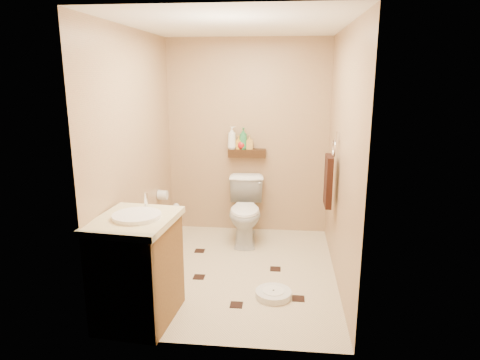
# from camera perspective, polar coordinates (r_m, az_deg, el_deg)

# --- Properties ---
(ground) EXTENTS (2.50, 2.50, 0.00)m
(ground) POSITION_cam_1_polar(r_m,az_deg,el_deg) (4.50, -0.47, -12.05)
(ground) COLOR beige
(ground) RESTS_ON ground
(wall_back) EXTENTS (2.00, 0.04, 2.40)m
(wall_back) POSITION_cam_1_polar(r_m,az_deg,el_deg) (5.34, 1.03, 5.66)
(wall_back) COLOR tan
(wall_back) RESTS_ON ground
(wall_front) EXTENTS (2.00, 0.04, 2.40)m
(wall_front) POSITION_cam_1_polar(r_m,az_deg,el_deg) (2.91, -3.30, -1.52)
(wall_front) COLOR tan
(wall_front) RESTS_ON ground
(wall_left) EXTENTS (0.04, 2.50, 2.40)m
(wall_left) POSITION_cam_1_polar(r_m,az_deg,el_deg) (4.34, -13.75, 3.30)
(wall_left) COLOR tan
(wall_left) RESTS_ON ground
(wall_right) EXTENTS (0.04, 2.50, 2.40)m
(wall_right) POSITION_cam_1_polar(r_m,az_deg,el_deg) (4.13, 13.45, 2.77)
(wall_right) COLOR tan
(wall_right) RESTS_ON ground
(ceiling) EXTENTS (2.00, 2.50, 0.02)m
(ceiling) POSITION_cam_1_polar(r_m,az_deg,el_deg) (4.06, -0.54, 19.99)
(ceiling) COLOR white
(ceiling) RESTS_ON wall_back
(wall_shelf) EXTENTS (0.46, 0.14, 0.10)m
(wall_shelf) POSITION_cam_1_polar(r_m,az_deg,el_deg) (5.29, 0.94, 3.60)
(wall_shelf) COLOR #39220F
(wall_shelf) RESTS_ON wall_back
(floor_accents) EXTENTS (1.21, 1.36, 0.01)m
(floor_accents) POSITION_cam_1_polar(r_m,az_deg,el_deg) (4.47, 0.10, -12.23)
(floor_accents) COLOR black
(floor_accents) RESTS_ON ground
(toilet) EXTENTS (0.48, 0.77, 0.76)m
(toilet) POSITION_cam_1_polar(r_m,az_deg,el_deg) (5.12, 0.77, -4.15)
(toilet) COLOR white
(toilet) RESTS_ON ground
(vanity) EXTENTS (0.66, 0.77, 1.02)m
(vanity) POSITION_cam_1_polar(r_m,az_deg,el_deg) (3.62, -13.51, -11.28)
(vanity) COLOR brown
(vanity) RESTS_ON ground
(bathroom_scale) EXTENTS (0.41, 0.41, 0.07)m
(bathroom_scale) POSITION_cam_1_polar(r_m,az_deg,el_deg) (4.03, 4.48, -14.89)
(bathroom_scale) COLOR silver
(bathroom_scale) RESTS_ON ground
(toilet_brush) EXTENTS (0.11, 0.11, 0.46)m
(toilet_brush) POSITION_cam_1_polar(r_m,az_deg,el_deg) (5.30, -8.39, -6.19)
(toilet_brush) COLOR #1A6969
(toilet_brush) RESTS_ON ground
(towel_ring) EXTENTS (0.12, 0.30, 0.76)m
(towel_ring) POSITION_cam_1_polar(r_m,az_deg,el_deg) (4.41, 11.75, 0.19)
(towel_ring) COLOR silver
(towel_ring) RESTS_ON wall_right
(toilet_paper) EXTENTS (0.12, 0.11, 0.12)m
(toilet_paper) POSITION_cam_1_polar(r_m,az_deg,el_deg) (5.06, -10.28, -1.99)
(toilet_paper) COLOR silver
(toilet_paper) RESTS_ON wall_left
(bottle_a) EXTENTS (0.15, 0.15, 0.28)m
(bottle_a) POSITION_cam_1_polar(r_m,az_deg,el_deg) (5.28, -1.09, 5.66)
(bottle_a) COLOR white
(bottle_a) RESTS_ON wall_shelf
(bottle_b) EXTENTS (0.10, 0.09, 0.17)m
(bottle_b) POSITION_cam_1_polar(r_m,az_deg,el_deg) (5.28, -0.17, 5.05)
(bottle_b) COLOR gold
(bottle_b) RESTS_ON wall_shelf
(bottle_c) EXTENTS (0.16, 0.16, 0.16)m
(bottle_c) POSITION_cam_1_polar(r_m,az_deg,el_deg) (5.28, 0.23, 4.98)
(bottle_c) COLOR red
(bottle_c) RESTS_ON wall_shelf
(bottle_d) EXTENTS (0.14, 0.14, 0.27)m
(bottle_d) POSITION_cam_1_polar(r_m,az_deg,el_deg) (5.27, 0.43, 5.57)
(bottle_d) COLOR #2C8549
(bottle_d) RESTS_ON wall_shelf
(bottle_e) EXTENTS (0.09, 0.09, 0.18)m
(bottle_e) POSITION_cam_1_polar(r_m,az_deg,el_deg) (5.27, 1.25, 5.07)
(bottle_e) COLOR gold
(bottle_e) RESTS_ON wall_shelf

